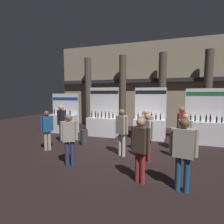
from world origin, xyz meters
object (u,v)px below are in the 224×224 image
object	(u,v)px
visitor_9	(146,128)
visitor_3	(183,148)
exhibitor_booth_2	(149,127)
visitor_8	(148,134)
visitor_5	(47,127)
visitor_7	(61,121)
visitor_1	(140,145)
visitor_0	(122,128)
visitor_2	(69,136)
trash_bin	(84,137)
visitor_6	(181,125)
visitor_4	(185,134)
exhibitor_booth_1	(102,124)
exhibitor_booth_0	(63,122)
exhibitor_booth_3	(205,130)

from	to	relation	value
visitor_9	visitor_3	bearing A→B (deg)	118.65
exhibitor_booth_2	visitor_8	bearing A→B (deg)	-85.39
visitor_5	visitor_7	world-z (taller)	visitor_7
visitor_5	visitor_1	bearing A→B (deg)	-67.63
visitor_0	visitor_9	bearing A→B (deg)	-120.36
visitor_2	visitor_7	distance (m)	2.69
visitor_3	visitor_9	bearing A→B (deg)	125.21
trash_bin	visitor_2	size ratio (longest dim) A/B	0.42
trash_bin	visitor_6	size ratio (longest dim) A/B	0.39
visitor_7	visitor_8	world-z (taller)	visitor_7
visitor_1	visitor_4	bearing A→B (deg)	78.70
visitor_1	visitor_9	world-z (taller)	visitor_9
exhibitor_booth_1	trash_bin	xyz separation A→B (m)	(-0.15, -1.81, -0.28)
exhibitor_booth_2	visitor_4	xyz separation A→B (m)	(1.41, -2.51, 0.29)
exhibitor_booth_0	visitor_6	size ratio (longest dim) A/B	1.29
exhibitor_booth_3	trash_bin	size ratio (longest dim) A/B	3.64
exhibitor_booth_0	visitor_2	bearing A→B (deg)	-53.69
visitor_4	exhibitor_booth_3	bearing A→B (deg)	96.32
visitor_2	visitor_4	xyz separation A→B (m)	(3.41, 1.52, -0.03)
visitor_4	visitor_6	distance (m)	1.04
visitor_3	visitor_1	bearing A→B (deg)	-175.83
visitor_1	visitor_3	bearing A→B (deg)	16.01
visitor_7	visitor_9	distance (m)	3.80
visitor_2	visitor_5	xyz separation A→B (m)	(-1.65, 1.03, -0.02)
trash_bin	visitor_4	xyz separation A→B (m)	(4.01, -0.60, 0.57)
visitor_2	visitor_3	size ratio (longest dim) A/B	0.96
visitor_2	visitor_0	bearing A→B (deg)	19.56
exhibitor_booth_0	trash_bin	world-z (taller)	exhibitor_booth_0
visitor_0	visitor_4	xyz separation A→B (m)	(2.10, 0.20, -0.10)
visitor_0	visitor_9	xyz separation A→B (m)	(0.78, 0.53, -0.04)
exhibitor_booth_1	visitor_2	xyz separation A→B (m)	(0.45, -3.93, 0.33)
visitor_7	visitor_9	world-z (taller)	visitor_7
visitor_5	visitor_7	bearing A→B (deg)	44.66
exhibitor_booth_3	visitor_4	xyz separation A→B (m)	(-1.04, -2.42, 0.30)
exhibitor_booth_3	visitor_2	world-z (taller)	exhibitor_booth_3
visitor_1	visitor_8	bearing A→B (deg)	110.47
visitor_1	visitor_2	distance (m)	2.25
exhibitor_booth_0	visitor_7	xyz separation A→B (m)	(1.21, -1.89, 0.42)
exhibitor_booth_1	visitor_6	size ratio (longest dim) A/B	1.47
exhibitor_booth_2	visitor_8	size ratio (longest dim) A/B	1.61
exhibitor_booth_3	visitor_7	xyz separation A→B (m)	(-6.15, -1.87, 0.40)
trash_bin	visitor_7	size ratio (longest dim) A/B	0.39
visitor_2	visitor_4	size ratio (longest dim) A/B	1.02
exhibitor_booth_0	visitor_5	distance (m)	3.22
visitor_5	visitor_7	distance (m)	1.05
exhibitor_booth_1	trash_bin	bearing A→B (deg)	-94.76
exhibitor_booth_2	visitor_0	size ratio (longest dim) A/B	1.51
visitor_0	visitor_8	bearing A→B (deg)	-167.18
exhibitor_booth_2	visitor_1	bearing A→B (deg)	-87.19
visitor_1	visitor_7	world-z (taller)	visitor_7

